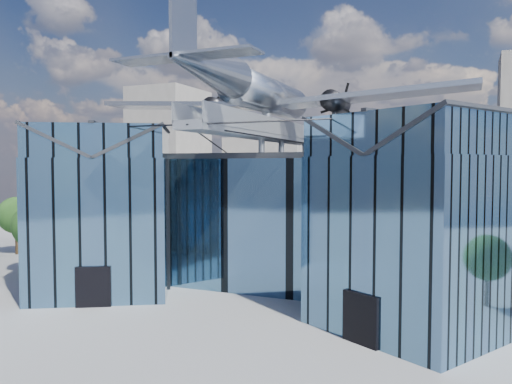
% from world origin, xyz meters
% --- Properties ---
extents(ground_plane, '(120.00, 120.00, 0.00)m').
position_xyz_m(ground_plane, '(0.00, 0.00, 0.00)').
color(ground_plane, gray).
extents(museum, '(32.88, 24.50, 17.60)m').
position_xyz_m(museum, '(0.00, 5.82, 5.54)').
color(museum, teal).
rests_on(museum, ground).
extents(bg_towers, '(77.00, 24.50, 26.00)m').
position_xyz_m(bg_towers, '(1.45, 50.49, 10.01)').
color(bg_towers, slate).
rests_on(bg_towers, ground).
extents(tree_plaza_w, '(4.88, 4.88, 5.88)m').
position_xyz_m(tree_plaza_w, '(-19.82, 1.55, 3.98)').
color(tree_plaza_w, '#322314').
rests_on(tree_plaza_w, ground).
extents(tree_side_w, '(4.74, 4.74, 5.86)m').
position_xyz_m(tree_side_w, '(-28.78, 7.56, 3.97)').
color(tree_side_w, '#322314').
rests_on(tree_side_w, ground).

